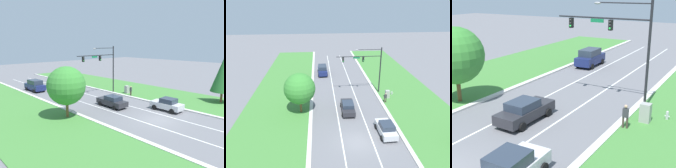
# 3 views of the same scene
# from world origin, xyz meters

# --- Properties ---
(traffic_signal_mast) EXTENTS (7.67, 0.41, 8.13)m
(traffic_signal_mast) POSITION_xyz_m (4.08, 13.98, 5.40)
(traffic_signal_mast) COLOR black
(traffic_signal_mast) RESTS_ON ground_plane
(navy_suv) EXTENTS (2.17, 4.88, 2.05)m
(navy_suv) POSITION_xyz_m (-3.53, 24.47, 1.04)
(navy_suv) COLOR navy
(navy_suv) RESTS_ON ground_plane
(silver_sedan) EXTENTS (2.07, 4.16, 1.66)m
(silver_sedan) POSITION_xyz_m (3.78, 1.34, 0.83)
(silver_sedan) COLOR silver
(silver_sedan) RESTS_ON ground_plane
(charcoal_sedan) EXTENTS (2.08, 4.72, 1.55)m
(charcoal_sedan) POSITION_xyz_m (-0.19, 7.51, 0.78)
(charcoal_sedan) COLOR #28282D
(charcoal_sedan) RESTS_ON ground_plane
(utility_cabinet) EXTENTS (0.70, 0.60, 1.40)m
(utility_cabinet) POSITION_xyz_m (7.03, 11.42, 0.70)
(utility_cabinet) COLOR #9E9E99
(utility_cabinet) RESTS_ON ground_plane
(pedestrian) EXTENTS (0.41, 0.27, 1.69)m
(pedestrian) POSITION_xyz_m (6.20, 9.79, 0.94)
(pedestrian) COLOR #42382D
(pedestrian) RESTS_ON ground_plane
(fire_hydrant) EXTENTS (0.34, 0.20, 0.70)m
(fire_hydrant) POSITION_xyz_m (8.23, 12.64, 0.34)
(fire_hydrant) COLOR #B7B7BC
(fire_hydrant) RESTS_ON ground_plane
(oak_near_left_tree) EXTENTS (4.48, 4.48, 6.07)m
(oak_near_left_tree) POSITION_xyz_m (-7.09, 7.87, 3.82)
(oak_near_left_tree) COLOR brown
(oak_near_left_tree) RESTS_ON ground_plane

